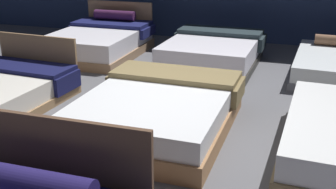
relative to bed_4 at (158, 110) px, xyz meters
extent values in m
cube|color=#5B5B60|center=(-0.03, 0.07, -0.24)|extent=(18.00, 18.00, 0.02)
cube|color=brown|center=(-0.07, -2.02, 0.26)|extent=(1.54, 0.07, 0.97)
cylinder|color=#221B55|center=(-0.07, -2.32, 0.40)|extent=(0.98, 0.21, 0.19)
cube|color=olive|center=(-2.23, 0.87, 0.17)|extent=(1.36, 0.11, 0.80)
cube|color=#131641|center=(-2.25, 0.56, 0.16)|extent=(1.45, 0.64, 0.06)
cube|color=#131641|center=(-1.53, 0.52, 0.01)|extent=(0.09, 0.57, 0.25)
cube|color=#996D46|center=(0.00, -0.04, -0.12)|extent=(1.65, 2.13, 0.21)
cube|color=silver|center=(0.00, -0.04, 0.10)|extent=(1.59, 2.07, 0.23)
cube|color=olive|center=(0.00, 0.67, 0.25)|extent=(1.62, 0.65, 0.07)
cube|color=olive|center=(-0.82, 0.67, 0.10)|extent=(0.07, 0.64, 0.23)
cube|color=olive|center=(0.83, 0.67, 0.10)|extent=(0.07, 0.64, 0.23)
cube|color=#8E6D4F|center=(-2.26, 2.80, -0.15)|extent=(1.58, 2.17, 0.17)
cube|color=white|center=(-2.26, 2.80, 0.09)|extent=(1.52, 2.10, 0.31)
cube|color=#8E6D4F|center=(-2.27, 3.87, 0.22)|extent=(1.47, 0.05, 0.91)
cube|color=navy|center=(-2.27, 3.48, 0.28)|extent=(1.55, 0.74, 0.07)
cube|color=navy|center=(-3.05, 3.47, 0.15)|extent=(0.08, 0.73, 0.18)
cube|color=navy|center=(-1.48, 3.49, 0.15)|extent=(0.08, 0.73, 0.18)
cylinder|color=#4B204A|center=(-2.27, 3.62, 0.43)|extent=(0.89, 0.20, 0.19)
cube|color=black|center=(-0.01, 2.82, -0.17)|extent=(1.62, 2.00, 0.13)
cube|color=silver|center=(-0.01, 2.82, 0.06)|extent=(1.55, 1.94, 0.33)
cube|color=#263337|center=(0.01, 3.47, 0.26)|extent=(1.56, 0.66, 0.08)
cube|color=#263337|center=(-0.79, 3.49, 0.11)|extent=(0.09, 0.62, 0.24)
cube|color=#263337|center=(0.80, 3.45, 0.11)|extent=(0.09, 0.62, 0.24)
camera|label=1|loc=(1.54, -4.20, 1.85)|focal=44.13mm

